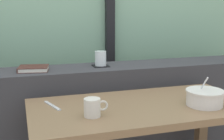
{
  "coord_description": "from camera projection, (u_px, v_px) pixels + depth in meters",
  "views": [
    {
      "loc": [
        -0.54,
        -1.34,
        1.21
      ],
      "look_at": [
        0.01,
        0.43,
        0.83
      ],
      "focal_mm": 49.28,
      "sensor_mm": 36.0,
      "label": 1
    }
  ],
  "objects": [
    {
      "name": "ceramic_mug",
      "position": [
        93.0,
        107.0,
        1.4
      ],
      "size": [
        0.11,
        0.08,
        0.08
      ],
      "color": "silver",
      "rests_on": "breakfast_table"
    },
    {
      "name": "soup_bowl",
      "position": [
        205.0,
        98.0,
        1.55
      ],
      "size": [
        0.19,
        0.19,
        0.15
      ],
      "color": "silver",
      "rests_on": "breakfast_table"
    },
    {
      "name": "closed_book",
      "position": [
        33.0,
        69.0,
        1.85
      ],
      "size": [
        0.2,
        0.17,
        0.03
      ],
      "color": "#47231E",
      "rests_on": "dark_console_ledge"
    },
    {
      "name": "fork_utensil",
      "position": [
        52.0,
        106.0,
        1.55
      ],
      "size": [
        0.07,
        0.17,
        0.01
      ],
      "primitive_type": "cube",
      "rotation": [
        0.0,
        0.0,
        0.32
      ],
      "color": "silver",
      "rests_on": "breakfast_table"
    },
    {
      "name": "juice_glass",
      "position": [
        101.0,
        59.0,
        1.99
      ],
      "size": [
        0.07,
        0.07,
        0.09
      ],
      "color": "white",
      "rests_on": "coaster_square"
    },
    {
      "name": "breakfast_table",
      "position": [
        141.0,
        128.0,
        1.59
      ],
      "size": [
        1.14,
        0.56,
        0.72
      ],
      "color": "brown",
      "rests_on": "ground"
    },
    {
      "name": "dark_console_ledge",
      "position": [
        106.0,
        126.0,
        2.08
      ],
      "size": [
        2.8,
        0.31,
        0.83
      ],
      "primitive_type": "cube",
      "color": "#38383D",
      "rests_on": "ground"
    },
    {
      "name": "coaster_square",
      "position": [
        101.0,
        66.0,
        2.0
      ],
      "size": [
        0.1,
        0.1,
        0.0
      ],
      "primitive_type": "cube",
      "color": "black",
      "rests_on": "dark_console_ledge"
    }
  ]
}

